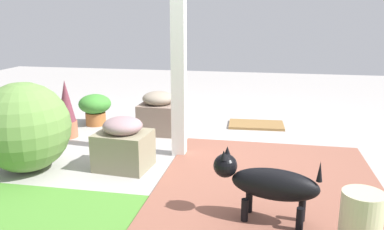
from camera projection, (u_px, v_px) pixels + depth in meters
ground_plane at (197, 154)px, 3.98m from camera, size 12.00×12.00×0.00m
brick_path at (269, 190)px, 3.14m from camera, size 1.80×2.40×0.02m
porch_pillar at (178, 31)px, 3.69m from camera, size 0.13×0.13×2.44m
stone_planter_nearest at (159, 113)px, 4.67m from camera, size 0.43×0.43×0.50m
stone_planter_mid at (123, 144)px, 3.58m from camera, size 0.50×0.44×0.48m
round_shrub at (25, 127)px, 3.49m from camera, size 0.80×0.80×0.80m
terracotta_pot_spiky at (66, 110)px, 4.47m from camera, size 0.22×0.22×0.66m
terracotta_pot_broad at (95, 107)px, 5.00m from camera, size 0.40×0.40×0.39m
dog at (267, 183)px, 2.62m from camera, size 0.72×0.29×0.49m
ceramic_urn at (360, 224)px, 2.28m from camera, size 0.24×0.24×0.39m
doormat at (256, 125)px, 5.00m from camera, size 0.70×0.45×0.03m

